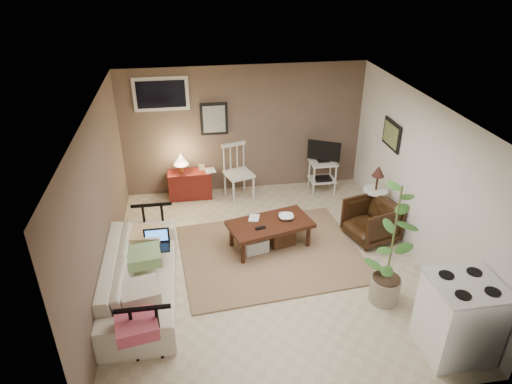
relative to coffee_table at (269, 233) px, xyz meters
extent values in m
plane|color=#C1B293|center=(-0.10, -0.40, -0.27)|extent=(5.00, 5.00, 0.00)
cube|color=black|center=(-0.65, 2.08, 1.18)|extent=(0.50, 0.03, 0.60)
cube|color=black|center=(2.12, 0.65, 1.25)|extent=(0.03, 0.60, 0.45)
cube|color=silver|center=(-1.55, 2.08, 1.68)|extent=(0.96, 0.03, 0.60)
cube|color=#83644C|center=(-0.01, -0.18, -0.26)|extent=(2.88, 2.39, 0.03)
cube|color=#3D1B10|center=(0.01, 0.00, 0.16)|extent=(1.39, 0.95, 0.06)
cylinder|color=#3D1B10|center=(-0.46, -0.37, -0.07)|extent=(0.07, 0.07, 0.40)
cylinder|color=#3D1B10|center=(0.60, -0.10, -0.07)|extent=(0.07, 0.07, 0.40)
cylinder|color=#3D1B10|center=(-0.58, 0.10, -0.07)|extent=(0.07, 0.07, 0.40)
cylinder|color=#3D1B10|center=(0.48, 0.37, -0.07)|extent=(0.07, 0.07, 0.40)
cube|color=black|center=(-0.17, -0.15, 0.20)|extent=(0.17, 0.09, 0.02)
cube|color=#4D2D1B|center=(0.19, 0.05, -0.12)|extent=(0.44, 0.40, 0.28)
cube|color=silver|center=(-0.25, -0.06, -0.14)|extent=(0.44, 0.40, 0.23)
imported|color=beige|center=(-1.90, -0.84, 0.19)|extent=(0.68, 2.32, 0.91)
cube|color=black|center=(-1.68, -0.51, 0.26)|extent=(0.36, 0.25, 0.02)
cube|color=black|center=(-1.68, -0.38, 0.38)|extent=(0.36, 0.02, 0.22)
cube|color=#3680F5|center=(-1.68, -0.39, 0.38)|extent=(0.30, 0.00, 0.18)
cube|color=maroon|center=(-1.17, 1.86, 0.00)|extent=(0.79, 0.35, 0.53)
cylinder|color=#A47D3F|center=(-1.31, 1.82, 0.35)|extent=(0.09, 0.09, 0.18)
cone|color=#FFE0B7|center=(-1.31, 1.82, 0.54)|extent=(0.26, 0.26, 0.21)
cube|color=tan|center=(-0.94, 1.88, 0.32)|extent=(0.11, 0.02, 0.13)
cube|color=silver|center=(-0.27, 1.69, 0.22)|extent=(0.59, 0.59, 0.04)
cylinder|color=silver|center=(-0.40, 1.43, -0.03)|extent=(0.04, 0.04, 0.47)
cylinder|color=silver|center=(-0.01, 1.56, -0.03)|extent=(0.04, 0.04, 0.47)
cylinder|color=silver|center=(-0.52, 1.82, -0.03)|extent=(0.04, 0.04, 0.47)
cylinder|color=silver|center=(-0.14, 1.94, -0.03)|extent=(0.04, 0.04, 0.47)
cube|color=silver|center=(-0.33, 1.89, 0.74)|extent=(0.46, 0.19, 0.07)
cube|color=silver|center=(1.35, 1.71, 0.33)|extent=(0.48, 0.40, 0.04)
cube|color=silver|center=(1.35, 1.71, -0.02)|extent=(0.48, 0.40, 0.03)
cylinder|color=silver|center=(1.14, 1.55, 0.04)|extent=(0.03, 0.03, 0.62)
cylinder|color=silver|center=(1.56, 1.55, 0.04)|extent=(0.03, 0.03, 0.62)
cylinder|color=silver|center=(1.14, 1.88, 0.04)|extent=(0.03, 0.03, 0.62)
cylinder|color=silver|center=(1.56, 1.88, 0.04)|extent=(0.03, 0.03, 0.62)
cube|color=black|center=(1.35, 1.71, 0.38)|extent=(0.22, 0.12, 0.03)
cube|color=black|center=(1.35, 1.71, 0.58)|extent=(0.57, 0.32, 0.37)
cube|color=#E58459|center=(1.35, 1.71, 0.58)|extent=(0.47, 0.25, 0.30)
cube|color=black|center=(1.35, 1.67, 0.00)|extent=(0.31, 0.22, 0.09)
cylinder|color=silver|center=(1.87, 0.42, -0.25)|extent=(0.29, 0.29, 0.03)
cylinder|color=silver|center=(1.87, 0.42, 0.06)|extent=(0.06, 0.06, 0.61)
cylinder|color=silver|center=(1.87, 0.42, 0.37)|extent=(0.41, 0.41, 0.03)
cylinder|color=black|center=(1.87, 0.42, 0.53)|extent=(0.04, 0.04, 0.26)
cone|color=#371C16|center=(1.87, 0.42, 0.73)|extent=(0.20, 0.20, 0.18)
imported|color=black|center=(1.66, -0.01, 0.09)|extent=(0.83, 0.86, 0.73)
cylinder|color=tan|center=(1.30, -1.44, -0.09)|extent=(0.39, 0.39, 0.35)
cylinder|color=#4C602D|center=(1.30, -1.44, 0.77)|extent=(0.03, 0.03, 1.37)
cube|color=white|center=(1.75, -2.39, 0.21)|extent=(0.74, 0.69, 0.95)
cube|color=silver|center=(1.75, -2.39, 0.70)|extent=(0.76, 0.71, 0.03)
cylinder|color=black|center=(1.58, -2.56, 0.72)|extent=(0.17, 0.17, 0.01)
cylinder|color=black|center=(1.92, -2.56, 0.72)|extent=(0.17, 0.17, 0.01)
cylinder|color=black|center=(1.58, -2.22, 0.72)|extent=(0.17, 0.17, 0.01)
cylinder|color=black|center=(1.92, -2.22, 0.72)|extent=(0.17, 0.17, 0.01)
imported|color=#3D1B10|center=(0.28, 0.08, 0.30)|extent=(0.24, 0.08, 0.23)
imported|color=#3D1B10|center=(-0.29, 0.18, 0.29)|extent=(0.15, 0.06, 0.21)
imported|color=#3D1B10|center=(-0.88, 1.81, 0.38)|extent=(0.18, 0.05, 0.25)
camera|label=1|loc=(-1.14, -5.86, 3.92)|focal=32.00mm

